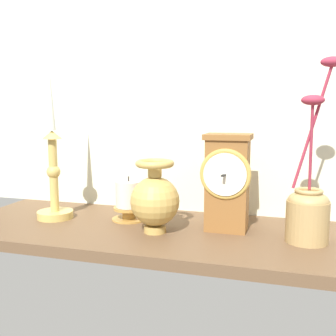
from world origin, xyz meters
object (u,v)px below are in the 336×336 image
at_px(brass_vase_bulbous, 155,199).
at_px(candlestick_tall_left, 54,173).
at_px(brass_vase_jar, 308,207).
at_px(pillar_candle_front, 129,201).
at_px(mantel_clock, 227,181).

bearing_deg(brass_vase_bulbous, candlestick_tall_left, 171.41).
height_order(brass_vase_jar, pillar_candle_front, brass_vase_jar).
relative_size(candlestick_tall_left, pillar_candle_front, 3.46).
bearing_deg(brass_vase_jar, mantel_clock, 167.31).
relative_size(brass_vase_jar, pillar_candle_front, 3.40).
xyz_separation_m(brass_vase_bulbous, brass_vase_jar, (0.32, 0.03, -0.00)).
bearing_deg(candlestick_tall_left, mantel_clock, 3.12).
distance_m(candlestick_tall_left, pillar_candle_front, 0.20).
bearing_deg(mantel_clock, pillar_candle_front, 176.57).
bearing_deg(candlestick_tall_left, pillar_candle_front, 11.59).
xyz_separation_m(mantel_clock, brass_vase_jar, (0.17, -0.04, -0.04)).
xyz_separation_m(mantel_clock, candlestick_tall_left, (-0.43, -0.02, 0.00)).
bearing_deg(brass_vase_bulbous, brass_vase_jar, 4.78).
xyz_separation_m(candlestick_tall_left, brass_vase_jar, (0.60, -0.02, -0.04)).
height_order(brass_vase_bulbous, brass_vase_jar, brass_vase_jar).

